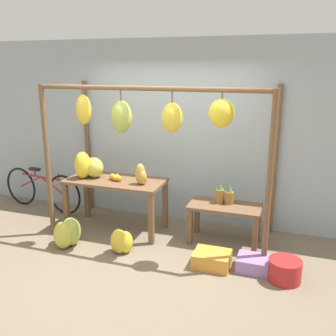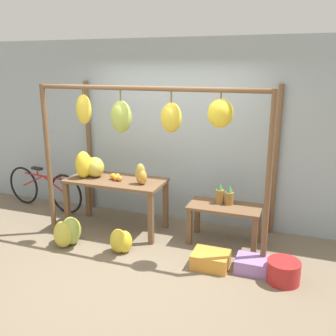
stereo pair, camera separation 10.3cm
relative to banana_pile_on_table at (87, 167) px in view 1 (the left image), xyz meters
The scene contains 15 objects.
ground_plane 1.67m from the banana_pile_on_table, 35.16° to the right, with size 20.00×20.00×0.00m, color #756651.
shop_wall_back 1.43m from the banana_pile_on_table, 34.02° to the left, with size 8.00×0.08×2.80m.
stall_awning 1.40m from the banana_pile_on_table, 11.88° to the right, with size 3.10×1.25×2.16m.
display_table_main 0.53m from the banana_pile_on_table, ahead, with size 1.45×0.68×0.78m.
display_table_side 2.12m from the banana_pile_on_table, ahead, with size 0.98×0.51×0.55m.
banana_pile_on_table is the anchor object (origin of this frame).
orange_pile 0.47m from the banana_pile_on_table, ahead, with size 0.22×0.16×0.09m.
pineapple_cluster 2.05m from the banana_pile_on_table, ahead, with size 0.25×0.12×0.30m.
banana_pile_ground_left 1.02m from the banana_pile_on_table, 87.28° to the right, with size 0.50×0.51×0.40m.
banana_pile_ground_right 1.31m from the banana_pile_on_table, 37.24° to the right, with size 0.37×0.32×0.33m.
fruit_crate_white 2.29m from the banana_pile_on_table, 16.01° to the right, with size 0.45×0.36×0.19m.
blue_bucket 3.08m from the banana_pile_on_table, 12.26° to the right, with size 0.38×0.38×0.26m.
parked_bicycle 1.34m from the banana_pile_on_table, 162.37° to the left, with size 1.66×0.27×0.72m.
papaya_pile 0.88m from the banana_pile_on_table, ahead, with size 0.21×0.18×0.30m.
fruit_crate_purple 2.73m from the banana_pile_on_table, 11.44° to the right, with size 0.40×0.32×0.17m.
Camera 1 is at (1.73, -3.90, 2.40)m, focal length 40.00 mm.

